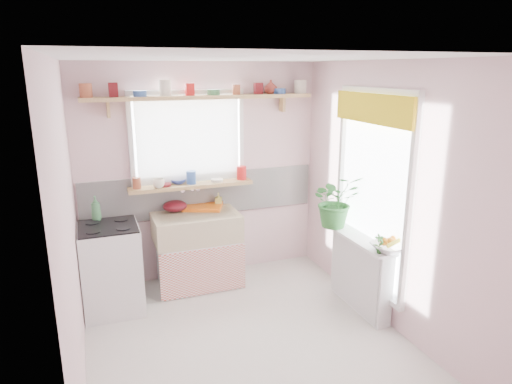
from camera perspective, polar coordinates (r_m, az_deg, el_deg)
name	(u,v)px	position (r m, az deg, el deg)	size (l,w,h in m)	color
room	(279,171)	(4.83, 2.91, 2.59)	(3.20, 3.20, 3.20)	silver
sink_unit	(197,250)	(5.26, -7.33, -7.15)	(0.95, 0.65, 1.11)	white
cooker	(111,268)	(4.92, -17.62, -9.05)	(0.58, 0.58, 0.93)	white
radiator_ledge	(360,272)	(4.88, 12.88, -9.72)	(0.22, 0.95, 0.78)	white
windowsill	(192,185)	(5.22, -8.07, 0.81)	(1.40, 0.22, 0.04)	tan
pine_shelf	(202,97)	(5.09, -6.77, 11.69)	(2.52, 0.24, 0.04)	tan
shelf_crockery	(200,90)	(5.08, -7.06, 12.52)	(2.47, 0.11, 0.12)	#A55133
sill_crockery	(191,179)	(5.20, -8.10, 1.63)	(1.35, 0.11, 0.12)	#A55133
dish_tray	(203,206)	(5.33, -6.65, -1.81)	(0.43, 0.32, 0.04)	orange
colander	(175,206)	(5.26, -10.09, -1.74)	(0.27, 0.27, 0.12)	#560E18
jade_plant	(336,201)	(4.92, 9.95, -1.07)	(0.52, 0.45, 0.58)	#2C6F2E
fruit_bowl	(390,248)	(4.44, 16.37, -6.69)	(0.33, 0.33, 0.08)	silver
herb_pot	(379,244)	(4.35, 15.14, -6.28)	(0.10, 0.07, 0.19)	#2C692A
soap_bottle_sink	(218,200)	(5.36, -4.72, -0.97)	(0.08, 0.08, 0.17)	#CBC55A
sill_cup	(159,183)	(5.08, -12.09, 1.05)	(0.13, 0.13, 0.10)	#EEE9CE
sill_bowl	(178,181)	(5.24, -9.71, 1.32)	(0.17, 0.17, 0.05)	#3245A4
shelf_vase	(271,87)	(5.40, 1.86, 13.02)	(0.15, 0.15, 0.16)	#A43C32
cooker_bottle	(96,208)	(4.93, -19.40, -1.93)	(0.10, 0.10, 0.26)	#40814D
fruit	(390,241)	(4.42, 16.44, -5.90)	(0.20, 0.14, 0.10)	orange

